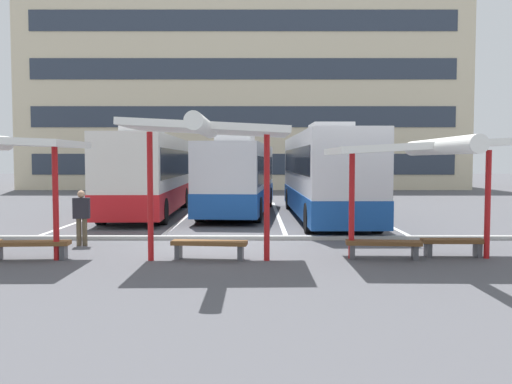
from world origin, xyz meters
TOP-DOWN VIEW (x-y plane):
  - ground_plane at (0.00, 0.00)m, footprint 160.00×160.00m
  - terminal_building at (0.03, 35.66)m, footprint 36.57×14.75m
  - coach_bus_0 at (-3.66, 8.44)m, footprint 2.77×10.57m
  - coach_bus_1 at (0.24, 9.13)m, footprint 3.34×10.37m
  - coach_bus_2 at (3.82, 6.99)m, footprint 2.67×12.22m
  - lane_stripe_0 at (-5.89, 8.39)m, footprint 0.16×14.00m
  - lane_stripe_1 at (-1.96, 8.39)m, footprint 0.16×14.00m
  - lane_stripe_2 at (1.96, 8.39)m, footprint 0.16×14.00m
  - lane_stripe_3 at (5.89, 8.39)m, footprint 0.16×14.00m
  - bench_1 at (-4.43, -2.30)m, footprint 1.87×0.54m
  - waiting_shelter_1 at (-0.12, -2.65)m, footprint 3.78×4.47m
  - bench_2 at (-0.12, -2.23)m, footprint 1.87×0.61m
  - waiting_shelter_2 at (5.01, -2.38)m, footprint 4.32×5.05m
  - bench_3 at (4.11, -2.22)m, footprint 1.83×0.59m
  - bench_4 at (5.91, -1.91)m, footprint 1.53×0.44m
  - platform_kerb at (0.00, 1.02)m, footprint 44.00×0.24m
  - waiting_passenger_0 at (-3.88, -0.12)m, footprint 0.47×0.28m

SIDE VIEW (x-z plane):
  - ground_plane at x=0.00m, z-range 0.00..0.00m
  - lane_stripe_0 at x=-5.89m, z-range 0.00..0.01m
  - lane_stripe_1 at x=-1.96m, z-range 0.00..0.01m
  - lane_stripe_2 at x=1.96m, z-range 0.00..0.01m
  - lane_stripe_3 at x=5.89m, z-range 0.00..0.01m
  - platform_kerb at x=0.00m, z-range 0.00..0.12m
  - bench_4 at x=5.91m, z-range 0.11..0.56m
  - bench_3 at x=4.11m, z-range 0.11..0.56m
  - bench_2 at x=-0.12m, z-range 0.11..0.56m
  - bench_1 at x=-4.43m, z-range 0.11..0.56m
  - waiting_passenger_0 at x=-3.88m, z-range 0.11..1.66m
  - coach_bus_1 at x=0.24m, z-range -0.16..3.30m
  - coach_bus_0 at x=-3.66m, z-range -0.15..3.61m
  - coach_bus_2 at x=3.82m, z-range -0.15..3.64m
  - waiting_shelter_2 at x=5.01m, z-range 1.21..4.13m
  - waiting_shelter_1 at x=-0.12m, z-range 1.40..4.72m
  - terminal_building at x=0.03m, z-range -1.37..16.45m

